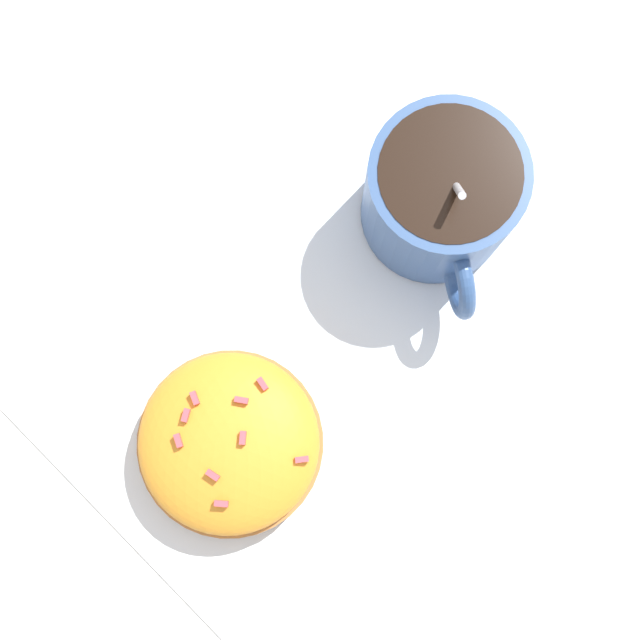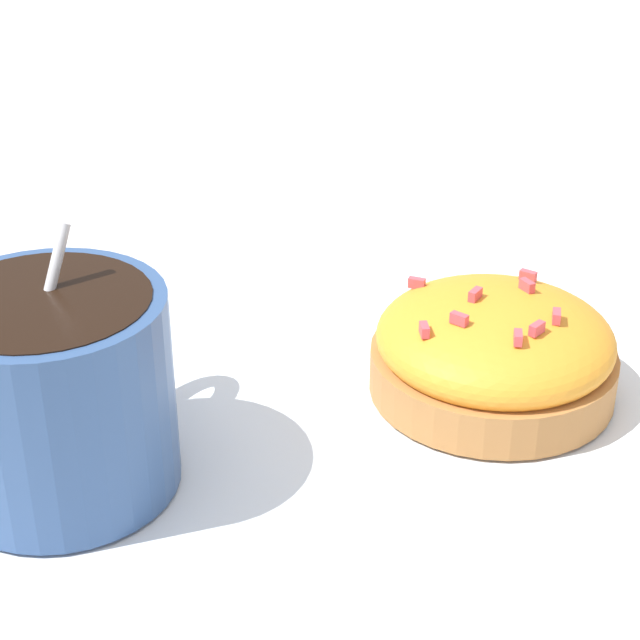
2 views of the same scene
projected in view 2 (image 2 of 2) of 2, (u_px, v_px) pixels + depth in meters
name	position (u px, v px, depth m)	size (l,w,h in m)	color
ground_plane	(288.00, 434.00, 0.42)	(3.00, 3.00, 0.00)	silver
paper_napkin	(288.00, 431.00, 0.42)	(0.37, 0.38, 0.00)	white
coffee_cup	(56.00, 384.00, 0.37)	(0.09, 0.10, 0.10)	#335184
frosted_pastry	(494.00, 350.00, 0.44)	(0.10, 0.10, 0.05)	#B2753D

